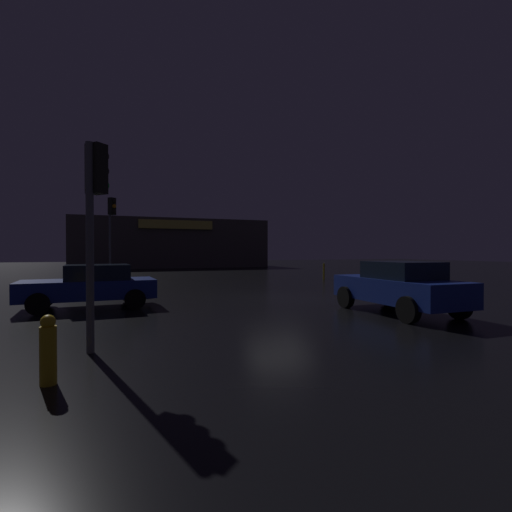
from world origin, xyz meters
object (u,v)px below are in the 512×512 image
at_px(traffic_signal_main, 112,219).
at_px(car_near, 91,285).
at_px(car_far, 398,286).
at_px(fire_hydrant, 48,350).
at_px(store_building, 171,244).
at_px(traffic_signal_opposite, 95,202).

height_order(traffic_signal_main, car_near, traffic_signal_main).
height_order(car_far, fire_hydrant, car_far).
xyz_separation_m(store_building, car_near, (-7.00, -32.44, -2.05)).
relative_size(store_building, traffic_signal_main, 4.73).
distance_m(store_building, traffic_signal_main, 26.21).
bearing_deg(fire_hydrant, car_far, 19.12).
relative_size(traffic_signal_main, car_far, 1.07).
bearing_deg(traffic_signal_opposite, car_near, 93.98).
height_order(traffic_signal_main, fire_hydrant, traffic_signal_main).
bearing_deg(car_far, fire_hydrant, -160.88).
height_order(traffic_signal_main, car_far, traffic_signal_main).
bearing_deg(store_building, traffic_signal_main, -104.18).
bearing_deg(traffic_signal_main, car_far, -54.66).
xyz_separation_m(store_building, fire_hydrant, (-7.12, -39.90, -2.31)).
distance_m(traffic_signal_main, car_near, 7.60).
height_order(traffic_signal_opposite, fire_hydrant, traffic_signal_opposite).
distance_m(traffic_signal_opposite, fire_hydrant, 2.87).
distance_m(traffic_signal_main, fire_hydrant, 14.84).
distance_m(traffic_signal_main, car_far, 14.29).
distance_m(store_building, car_near, 33.25).
bearing_deg(traffic_signal_main, traffic_signal_opposite, -90.77).
xyz_separation_m(traffic_signal_main, fire_hydrant, (-0.70, -14.50, -3.05)).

